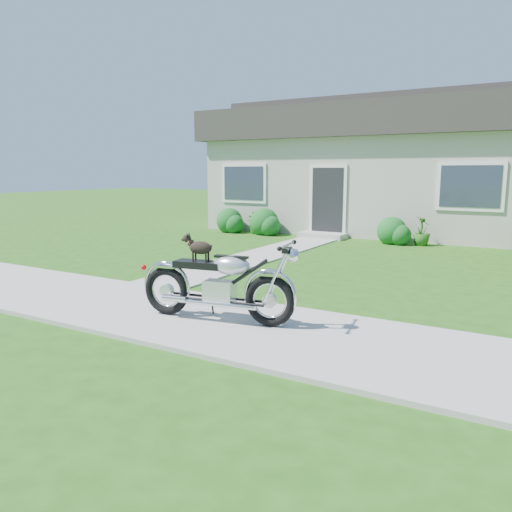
{
  "coord_description": "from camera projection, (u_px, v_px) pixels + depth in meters",
  "views": [
    {
      "loc": [
        4.29,
        -5.3,
        1.99
      ],
      "look_at": [
        0.62,
        1.0,
        0.75
      ],
      "focal_mm": 35.0,
      "sensor_mm": 36.0,
      "label": 1
    }
  ],
  "objects": [
    {
      "name": "walkway",
      "position": [
        264.0,
        255.0,
        11.98
      ],
      "size": [
        1.2,
        8.0,
        0.03
      ],
      "primitive_type": "cube",
      "color": "#9E9B93",
      "rests_on": "ground"
    },
    {
      "name": "motorcycle_with_dog",
      "position": [
        219.0,
        283.0,
        6.52
      ],
      "size": [
        2.21,
        0.69,
        1.13
      ],
      "rotation": [
        0.0,
        0.0,
        0.16
      ],
      "color": "black",
      "rests_on": "sidewalk"
    },
    {
      "name": "potted_plant_right",
      "position": [
        422.0,
        231.0,
        13.48
      ],
      "size": [
        0.62,
        0.62,
        0.81
      ],
      "primitive_type": "imported",
      "rotation": [
        0.0,
        0.0,
        2.07
      ],
      "color": "#2A621B",
      "rests_on": "ground"
    },
    {
      "name": "sidewalk",
      "position": [
        182.0,
        314.0,
        6.97
      ],
      "size": [
        24.0,
        2.2,
        0.04
      ],
      "primitive_type": "cube",
      "color": "#9E9B93",
      "rests_on": "ground"
    },
    {
      "name": "house",
      "position": [
        404.0,
        166.0,
        16.83
      ],
      "size": [
        12.6,
        7.03,
        4.5
      ],
      "color": "#B9B5A7",
      "rests_on": "ground"
    },
    {
      "name": "potted_plant_left",
      "position": [
        254.0,
        223.0,
        16.11
      ],
      "size": [
        0.72,
        0.65,
        0.69
      ],
      "primitive_type": "imported",
      "rotation": [
        0.0,
        0.0,
        2.95
      ],
      "color": "#1D5A18",
      "rests_on": "ground"
    },
    {
      "name": "ground",
      "position": [
        182.0,
        315.0,
        6.98
      ],
      "size": [
        80.0,
        80.0,
        0.0
      ],
      "primitive_type": "plane",
      "color": "#235114",
      "rests_on": "ground"
    },
    {
      "name": "shrub_row",
      "position": [
        383.0,
        228.0,
        13.96
      ],
      "size": [
        9.97,
        1.17,
        1.17
      ],
      "color": "#17581E",
      "rests_on": "ground"
    }
  ]
}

